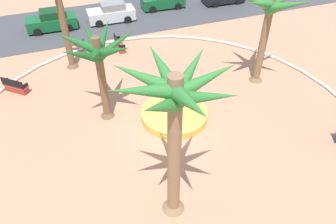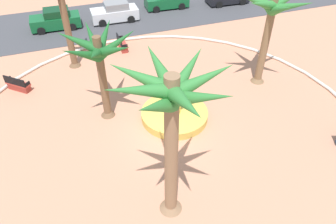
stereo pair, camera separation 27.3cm
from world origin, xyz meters
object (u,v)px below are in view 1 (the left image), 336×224
fountain (174,113)px  bench_north (16,87)px  parked_car_second (111,13)px  palm_tree_by_curb (98,55)px  bench_southwest (120,45)px  parked_car_third (163,0)px  palm_tree_far_side (269,13)px  parked_car_leftmost (52,21)px  palm_tree_near_fountain (175,113)px

fountain → bench_north: 10.12m
fountain → parked_car_second: bearing=91.3°
palm_tree_by_curb → bench_southwest: palm_tree_by_curb is taller
parked_car_third → parked_car_second: bearing=-166.2°
palm_tree_by_curb → bench_north: 7.34m
palm_tree_far_side → parked_car_leftmost: (-11.68, 12.57, -3.78)m
palm_tree_by_curb → bench_north: palm_tree_by_curb is taller
bench_north → parked_car_third: (13.21, 9.56, 0.43)m
bench_north → parked_car_second: 11.50m
palm_tree_near_fountain → parked_car_second: bearing=84.5°
bench_southwest → parked_car_third: (5.85, 6.49, 0.43)m
bench_north → bench_southwest: same height
palm_tree_by_curb → parked_car_third: size_ratio=1.27×
parked_car_leftmost → parked_car_third: same height
palm_tree_far_side → parked_car_leftmost: size_ratio=1.48×
palm_tree_by_curb → palm_tree_far_side: (9.89, 0.11, 0.65)m
palm_tree_by_curb → parked_car_leftmost: 13.18m
fountain → palm_tree_near_fountain: size_ratio=0.54×
fountain → palm_tree_far_side: (6.39, 1.63, 4.25)m
palm_tree_by_curb → palm_tree_far_side: 9.91m
palm_tree_far_side → bench_southwest: palm_tree_far_side is taller
palm_tree_far_side → bench_north: 15.83m
palm_tree_near_fountain → palm_tree_by_curb: size_ratio=1.35×
parked_car_leftmost → bench_north: bearing=-109.7°
palm_tree_by_curb → bench_southwest: (2.57, 7.34, -3.56)m
bench_north → bench_southwest: bearing=22.6°
parked_car_leftmost → bench_southwest: bearing=-50.8°
palm_tree_far_side → bench_southwest: 11.12m
palm_tree_far_side → parked_car_third: palm_tree_far_side is taller
bench_north → parked_car_leftmost: size_ratio=0.38×
palm_tree_by_curb → bench_north: size_ratio=3.37×
palm_tree_near_fountain → fountain: bearing=68.0°
fountain → parked_car_third: 16.13m
fountain → palm_tree_by_curb: palm_tree_by_curb is taller
palm_tree_near_fountain → palm_tree_far_side: bearing=39.7°
parked_car_third → parked_car_leftmost: bearing=-173.6°
palm_tree_far_side → palm_tree_by_curb: bearing=-179.3°
palm_tree_near_fountain → palm_tree_by_curb: palm_tree_near_fountain is taller
palm_tree_by_curb → parked_car_second: bearing=75.8°
bench_north → palm_tree_far_side: bearing=-15.8°
bench_north → fountain: bearing=-34.9°
parked_car_third → fountain: bearing=-107.7°
palm_tree_near_fountain → parked_car_leftmost: size_ratio=1.72×
parked_car_second → palm_tree_near_fountain: bearing=-95.5°
palm_tree_near_fountain → bench_north: (-6.07, 11.30, -4.94)m
palm_tree_near_fountain → parked_car_third: palm_tree_near_fountain is taller
parked_car_leftmost → parked_car_second: size_ratio=1.00×
palm_tree_by_curb → fountain: bearing=-23.4°
palm_tree_far_side → parked_car_third: bearing=96.1°
fountain → palm_tree_by_curb: size_ratio=0.73×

